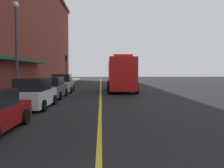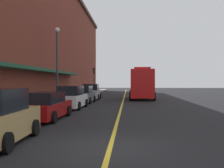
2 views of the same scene
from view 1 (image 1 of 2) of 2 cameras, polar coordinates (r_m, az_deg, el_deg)
name	(u,v)px [view 1 (image 1 of 2)]	position (r m, az deg, el deg)	size (l,w,h in m)	color
ground_plane	(101,91)	(28.21, -2.54, -1.46)	(112.00, 112.00, 0.00)	black
sidewalk_left	(44,90)	(28.89, -14.94, -1.30)	(2.40, 70.00, 0.15)	#9E9B93
lane_center_stripe	(101,90)	(28.21, -2.54, -1.45)	(0.16, 70.00, 0.01)	gold
parked_car_2	(34,94)	(15.95, -16.93, -2.15)	(2.10, 4.55, 1.79)	silver
parked_car_3	(52,88)	(21.32, -13.31, -0.89)	(2.12, 4.76, 1.70)	#595B60
parked_car_4	(62,84)	(26.64, -10.96, 0.06)	(2.20, 4.41, 1.85)	silver
fire_truck	(121,75)	(27.20, 2.04, 2.13)	(3.04, 8.36, 3.74)	red
parking_meter_0	(36,85)	(22.08, -16.61, -0.12)	(0.14, 0.18, 1.33)	#4C4C51
parking_meter_2	(49,82)	(27.28, -13.86, 0.52)	(0.14, 0.18, 1.33)	#4C4C51
street_lamp_left	(16,40)	(19.63, -20.51, 9.19)	(0.44, 0.44, 6.94)	#33383D
traffic_light_near	(66,64)	(39.95, -10.15, 4.38)	(0.38, 0.36, 4.30)	#232326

